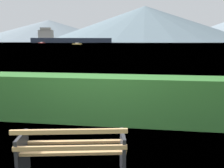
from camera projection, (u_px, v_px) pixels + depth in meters
water_surface at (144, 43)px, 303.27m from camera, size 620.00×620.00×0.00m
park_bench at (73, 151)px, 3.49m from camera, size 1.69×0.84×0.87m
hedge_row at (102, 99)px, 5.95m from camera, size 9.40×0.88×1.19m
cargo_ship_large at (66, 39)px, 299.78m from camera, size 102.22×44.84×18.88m
fishing_boat_near at (77, 44)px, 139.82m from camera, size 5.91×2.59×1.26m
sailboat_mid at (42, 43)px, 242.57m from camera, size 8.25×5.58×1.20m
distant_hills at (167, 26)px, 528.35m from camera, size 932.37×470.12×79.35m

